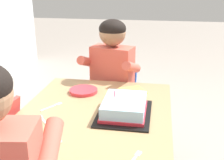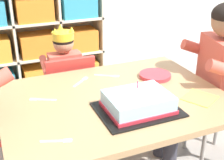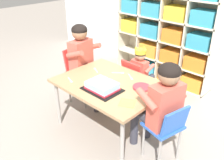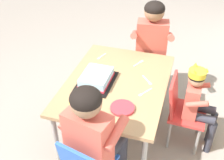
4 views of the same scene
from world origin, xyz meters
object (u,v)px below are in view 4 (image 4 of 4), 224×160
object	(u,v)px
activity_table	(117,86)
classroom_chair_adult_side	(150,56)
fork_at_table_front_edge	(139,63)
fork_near_cake_tray	(101,57)
birthday_cake_on_tray	(96,78)
guest_at_table_side	(93,132)
fork_scattered_mid_table	(147,80)
paper_plate_stack	(122,108)
classroom_chair_blue	(182,108)
child_with_crown	(198,99)
adult_helper_seated	(152,44)
fork_beside_plate_stack	(145,92)

from	to	relation	value
activity_table	classroom_chair_adult_side	distance (m)	0.74
activity_table	fork_at_table_front_edge	distance (m)	0.36
fork_near_cake_tray	birthday_cake_on_tray	bearing A→B (deg)	-147.26
fork_near_cake_tray	guest_at_table_side	bearing A→B (deg)	-144.60
activity_table	birthday_cake_on_tray	bearing A→B (deg)	-72.82
activity_table	fork_scattered_mid_table	xyz separation A→B (m)	(-0.09, 0.24, 0.05)
paper_plate_stack	fork_scattered_mid_table	xyz separation A→B (m)	(-0.41, 0.11, -0.01)
classroom_chair_blue	birthday_cake_on_tray	size ratio (longest dim) A/B	1.75
classroom_chair_blue	activity_table	bearing A→B (deg)	100.80
classroom_chair_adult_side	fork_at_table_front_edge	bearing A→B (deg)	-105.57
birthday_cake_on_tray	fork_scattered_mid_table	world-z (taller)	birthday_cake_on_tray
child_with_crown	fork_at_table_front_edge	xyz separation A→B (m)	(-0.26, -0.55, 0.09)
fork_at_table_front_edge	classroom_chair_adult_side	bearing A→B (deg)	-159.95
child_with_crown	guest_at_table_side	size ratio (longest dim) A/B	0.80
activity_table	fork_near_cake_tray	xyz separation A→B (m)	(-0.34, -0.26, 0.05)
child_with_crown	birthday_cake_on_tray	world-z (taller)	child_with_crown
adult_helper_seated	paper_plate_stack	xyz separation A→B (m)	(0.92, -0.04, -0.06)
activity_table	classroom_chair_adult_side	world-z (taller)	classroom_chair_adult_side
fork_at_table_front_edge	classroom_chair_blue	bearing A→B (deg)	86.93
birthday_cake_on_tray	fork_near_cake_tray	distance (m)	0.41
adult_helper_seated	paper_plate_stack	size ratio (longest dim) A/B	5.92
paper_plate_stack	fork_at_table_front_edge	bearing A→B (deg)	-178.04
child_with_crown	fork_at_table_front_edge	world-z (taller)	child_with_crown
child_with_crown	birthday_cake_on_tray	distance (m)	0.85
paper_plate_stack	fork_beside_plate_stack	size ratio (longest dim) A/B	1.37
fork_beside_plate_stack	child_with_crown	bearing A→B (deg)	-36.96
paper_plate_stack	fork_at_table_front_edge	xyz separation A→B (m)	(-0.65, -0.02, -0.01)
guest_at_table_side	birthday_cake_on_tray	xyz separation A→B (m)	(-0.57, -0.18, 0.01)
birthday_cake_on_tray	child_with_crown	bearing A→B (deg)	99.17
fork_beside_plate_stack	fork_near_cake_tray	bearing A→B (deg)	82.55
fork_scattered_mid_table	fork_at_table_front_edge	distance (m)	0.28
birthday_cake_on_tray	fork_at_table_front_edge	xyz separation A→B (m)	(-0.39, 0.27, -0.03)
classroom_chair_adult_side	guest_at_table_side	world-z (taller)	guest_at_table_side
classroom_chair_adult_side	fork_scattered_mid_table	bearing A→B (deg)	-91.27
child_with_crown	birthday_cake_on_tray	xyz separation A→B (m)	(0.13, -0.83, 0.13)
fork_scattered_mid_table	fork_at_table_front_edge	world-z (taller)	same
birthday_cake_on_tray	guest_at_table_side	bearing A→B (deg)	17.87
classroom_chair_blue	fork_near_cake_tray	xyz separation A→B (m)	(-0.26, -0.81, 0.22)
guest_at_table_side	paper_plate_stack	world-z (taller)	guest_at_table_side
fork_scattered_mid_table	guest_at_table_side	bearing A→B (deg)	121.72
adult_helper_seated	guest_at_table_side	bearing A→B (deg)	-106.21
paper_plate_stack	fork_beside_plate_stack	xyz separation A→B (m)	(-0.24, 0.12, -0.01)
fork_beside_plate_stack	fork_scattered_mid_table	bearing A→B (deg)	35.71
guest_at_table_side	fork_at_table_front_edge	world-z (taller)	guest_at_table_side
child_with_crown	classroom_chair_blue	bearing A→B (deg)	90.17
paper_plate_stack	classroom_chair_blue	bearing A→B (deg)	133.68
child_with_crown	classroom_chair_adult_side	xyz separation A→B (m)	(-0.63, -0.51, -0.05)
birthday_cake_on_tray	fork_beside_plate_stack	distance (m)	0.42
fork_at_table_front_edge	guest_at_table_side	bearing A→B (deg)	21.10
child_with_crown	fork_beside_plate_stack	distance (m)	0.45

